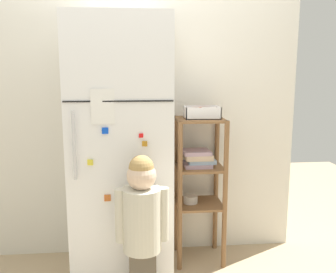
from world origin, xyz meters
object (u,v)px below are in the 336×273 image
Objects in this scene: refrigerator at (122,152)px; child_standing at (142,219)px; pantry_shelf_unit at (199,173)px; fruit_bin at (203,113)px.

refrigerator reaches higher than child_standing.
fruit_bin reaches higher than pantry_shelf_unit.
pantry_shelf_unit is (0.44, 0.60, 0.10)m from child_standing.
pantry_shelf_unit is at bearing 15.51° from refrigerator.
fruit_bin is at bearing -6.23° from pantry_shelf_unit.
child_standing is at bearing -127.87° from fruit_bin.
refrigerator reaches higher than pantry_shelf_unit.
child_standing is (0.12, -0.45, -0.31)m from refrigerator.
child_standing is at bearing -125.95° from pantry_shelf_unit.
refrigerator is at bearing -165.51° from fruit_bin.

